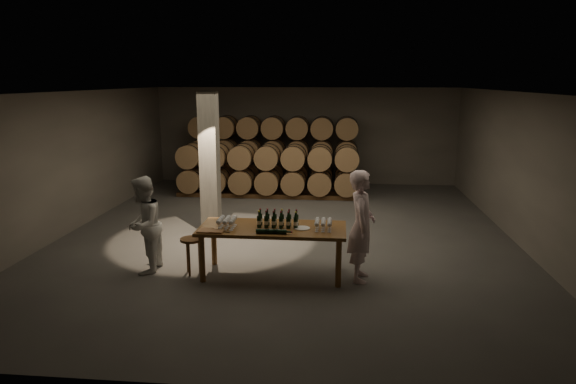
# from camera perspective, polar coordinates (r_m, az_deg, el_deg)

# --- Properties ---
(room) EXTENTS (12.00, 12.00, 12.00)m
(room) POSITION_cam_1_polar(r_m,az_deg,el_deg) (11.91, -8.70, 3.27)
(room) COLOR #4E4C49
(room) RESTS_ON ground
(tasting_table) EXTENTS (2.60, 1.10, 0.90)m
(tasting_table) POSITION_cam_1_polar(r_m,az_deg,el_deg) (9.16, -1.74, -4.53)
(tasting_table) COLOR brown
(tasting_table) RESTS_ON ground
(barrel_stack_back) EXTENTS (5.48, 0.95, 2.31)m
(barrel_stack_back) POSITION_cam_1_polar(r_m,az_deg,el_deg) (16.67, -1.59, 4.61)
(barrel_stack_back) COLOR brown
(barrel_stack_back) RESTS_ON ground
(barrel_stack_front) EXTENTS (5.48, 0.95, 1.57)m
(barrel_stack_front) POSITION_cam_1_polar(r_m,az_deg,el_deg) (15.36, -2.25, 2.53)
(barrel_stack_front) COLOR brown
(barrel_stack_front) RESTS_ON ground
(bottle_cluster) EXTENTS (0.73, 0.23, 0.31)m
(bottle_cluster) POSITION_cam_1_polar(r_m,az_deg,el_deg) (9.11, -1.14, -3.22)
(bottle_cluster) COLOR black
(bottle_cluster) RESTS_ON tasting_table
(lying_bottles) EXTENTS (0.62, 0.08, 0.08)m
(lying_bottles) POSITION_cam_1_polar(r_m,az_deg,el_deg) (8.73, -1.79, -4.40)
(lying_bottles) COLOR black
(lying_bottles) RESTS_ON tasting_table
(glass_cluster_left) EXTENTS (0.31, 0.42, 0.18)m
(glass_cluster_left) POSITION_cam_1_polar(r_m,az_deg,el_deg) (9.13, -6.83, -3.13)
(glass_cluster_left) COLOR silver
(glass_cluster_left) RESTS_ON tasting_table
(glass_cluster_right) EXTENTS (0.30, 0.41, 0.17)m
(glass_cluster_right) POSITION_cam_1_polar(r_m,az_deg,el_deg) (8.99, 3.95, -3.38)
(glass_cluster_right) COLOR silver
(glass_cluster_right) RESTS_ON tasting_table
(plate) EXTENTS (0.28, 0.28, 0.02)m
(plate) POSITION_cam_1_polar(r_m,az_deg,el_deg) (9.03, 1.57, -4.04)
(plate) COLOR silver
(plate) RESTS_ON tasting_table
(notebook_near) EXTENTS (0.24, 0.20, 0.03)m
(notebook_near) POSITION_cam_1_polar(r_m,az_deg,el_deg) (8.89, -7.94, -4.37)
(notebook_near) COLOR brown
(notebook_near) RESTS_ON tasting_table
(notebook_corner) EXTENTS (0.25, 0.30, 0.02)m
(notebook_corner) POSITION_cam_1_polar(r_m,az_deg,el_deg) (8.99, -9.18, -4.24)
(notebook_corner) COLOR brown
(notebook_corner) RESTS_ON tasting_table
(pen) EXTENTS (0.14, 0.06, 0.01)m
(pen) POSITION_cam_1_polar(r_m,az_deg,el_deg) (8.87, -6.89, -4.45)
(pen) COLOR black
(pen) RESTS_ON tasting_table
(stool) EXTENTS (0.40, 0.40, 0.67)m
(stool) POSITION_cam_1_polar(r_m,az_deg,el_deg) (9.45, -10.67, -5.78)
(stool) COLOR brown
(stool) RESTS_ON ground
(person_man) EXTENTS (0.52, 0.75, 1.96)m
(person_man) POSITION_cam_1_polar(r_m,az_deg,el_deg) (8.99, 8.17, -3.75)
(person_man) COLOR white
(person_man) RESTS_ON ground
(person_woman) EXTENTS (0.69, 0.88, 1.78)m
(person_woman) POSITION_cam_1_polar(r_m,az_deg,el_deg) (9.65, -15.77, -3.55)
(person_woman) COLOR white
(person_woman) RESTS_ON ground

